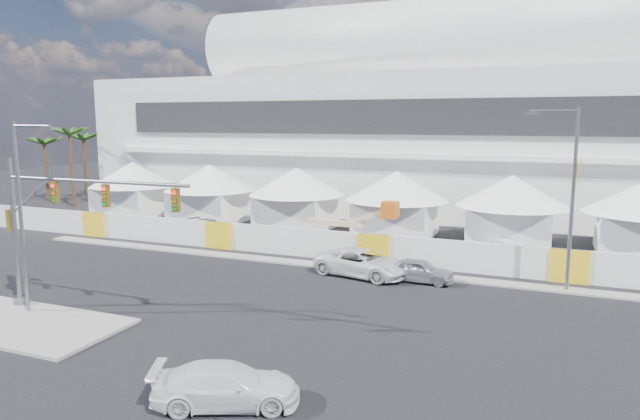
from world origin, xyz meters
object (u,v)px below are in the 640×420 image
at_px(sedan_silver, 419,270).
at_px(pickup_near, 226,385).
at_px(streetlight_curb, 569,186).
at_px(lot_car_a, 508,249).
at_px(streetlight_median, 23,205).
at_px(traffic_mast, 48,226).
at_px(boom_lift, 329,238).
at_px(pickup_curb, 362,263).
at_px(lot_car_c, 210,227).

distance_m(sedan_silver, pickup_near, 17.40).
bearing_deg(streetlight_curb, lot_car_a, 115.89).
bearing_deg(sedan_silver, streetlight_median, 129.36).
relative_size(sedan_silver, traffic_mast, 0.37).
relative_size(traffic_mast, boom_lift, 1.38).
bearing_deg(boom_lift, sedan_silver, -29.07).
bearing_deg(pickup_near, pickup_curb, -21.68).
xyz_separation_m(lot_car_c, streetlight_median, (2.84, -20.17, 4.85)).
bearing_deg(pickup_curb, boom_lift, 51.27).
xyz_separation_m(streetlight_median, boom_lift, (8.74, 17.92, -4.41)).
bearing_deg(pickup_curb, traffic_mast, 146.36).
distance_m(pickup_curb, lot_car_c, 17.37).
height_order(streetlight_curb, boom_lift, streetlight_curb).
relative_size(lot_car_a, streetlight_curb, 0.38).
height_order(pickup_near, traffic_mast, traffic_mast).
distance_m(traffic_mast, boom_lift, 19.28).
bearing_deg(pickup_near, traffic_mast, 45.01).
bearing_deg(streetlight_median, sedan_silver, 38.28).
bearing_deg(streetlight_median, traffic_mast, 43.25).
height_order(pickup_curb, streetlight_curb, streetlight_curb).
bearing_deg(lot_car_c, lot_car_a, -74.24).
relative_size(pickup_curb, streetlight_median, 0.64).
bearing_deg(pickup_curb, pickup_near, -166.05).
bearing_deg(lot_car_a, sedan_silver, -174.18).
relative_size(pickup_curb, lot_car_a, 1.54).
bearing_deg(boom_lift, streetlight_curb, -9.81).
distance_m(traffic_mast, streetlight_curb, 27.22).
xyz_separation_m(streetlight_curb, boom_lift, (-15.57, 3.73, -4.85)).
bearing_deg(lot_car_c, pickup_near, -132.48).
relative_size(lot_car_c, streetlight_median, 0.48).
xyz_separation_m(pickup_curb, pickup_near, (0.79, -17.12, -0.11)).
height_order(lot_car_c, streetlight_curb, streetlight_curb).
relative_size(pickup_near, traffic_mast, 0.45).
distance_m(pickup_near, streetlight_curb, 21.86).
xyz_separation_m(sedan_silver, pickup_near, (-2.72, -17.18, 0.02)).
distance_m(sedan_silver, lot_car_c, 20.59).
xyz_separation_m(lot_car_a, traffic_mast, (-20.19, -20.49, 3.74)).
height_order(pickup_curb, traffic_mast, traffic_mast).
xyz_separation_m(streetlight_median, streetlight_curb, (24.32, 14.19, 0.44)).
relative_size(lot_car_c, streetlight_curb, 0.44).
relative_size(traffic_mast, streetlight_curb, 1.08).
distance_m(streetlight_curb, boom_lift, 16.73).
distance_m(lot_car_c, traffic_mast, 20.15).
xyz_separation_m(pickup_near, streetlight_median, (-13.73, 4.21, 4.78)).
bearing_deg(sedan_silver, streetlight_curb, -80.13).
xyz_separation_m(lot_car_c, streetlight_curb, (27.16, -5.98, 5.29)).
bearing_deg(lot_car_c, streetlight_median, -158.66).
relative_size(traffic_mast, streetlight_median, 1.18).
relative_size(sedan_silver, boom_lift, 0.51).
height_order(traffic_mast, streetlight_median, streetlight_median).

